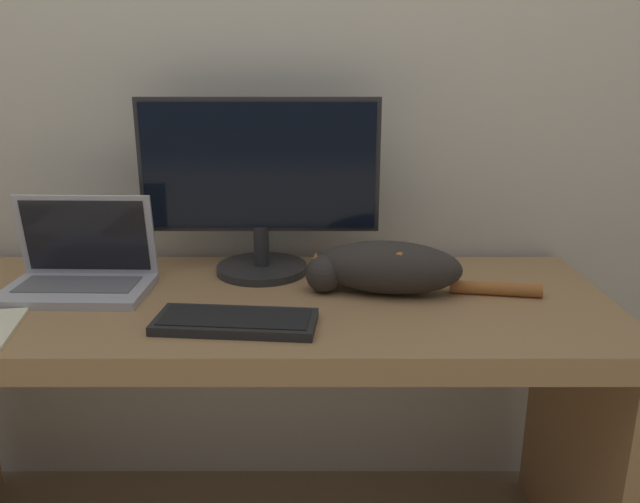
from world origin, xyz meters
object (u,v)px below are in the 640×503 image
Objects in this scene: laptop at (77,273)px; monitor at (257,185)px; external_keyboard at (233,322)px; cat at (383,267)px.

monitor is at bearing 19.33° from laptop.
cat is at bearing 36.12° from external_keyboard.
monitor is at bearing 91.24° from external_keyboard.
cat is (0.34, 0.20, 0.05)m from external_keyboard.
laptop is 0.61× the size of cat.
laptop is 0.74m from cat.
monitor is 1.77× the size of laptop.
cat reaches higher than external_keyboard.
external_keyboard is at bearing -93.89° from monitor.
external_keyboard is at bearing -139.80° from cat.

